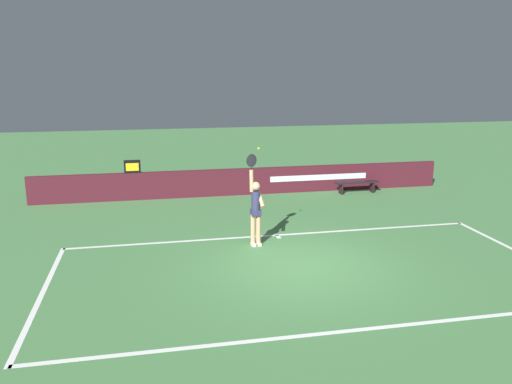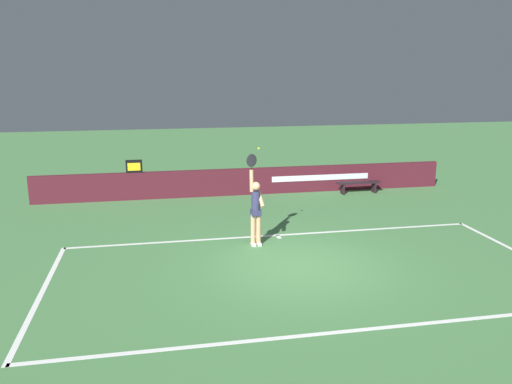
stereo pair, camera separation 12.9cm
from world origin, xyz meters
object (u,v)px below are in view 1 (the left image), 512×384
object	(u,v)px
speed_display	(132,167)
courtside_bench_near	(357,184)
tennis_player	(256,208)
tennis_ball	(259,149)

from	to	relation	value
speed_display	courtside_bench_near	xyz separation A→B (m)	(8.30, -0.62, -0.88)
speed_display	courtside_bench_near	bearing A→B (deg)	-4.30
tennis_player	tennis_ball	distance (m)	1.57
tennis_player	courtside_bench_near	size ratio (longest dim) A/B	1.49
tennis_player	tennis_ball	bearing A→B (deg)	41.34
speed_display	tennis_ball	world-z (taller)	tennis_ball
speed_display	tennis_player	xyz separation A→B (m)	(3.33, -5.70, -0.19)
speed_display	courtside_bench_near	size ratio (longest dim) A/B	0.34
tennis_player	speed_display	bearing A→B (deg)	120.27
speed_display	courtside_bench_near	world-z (taller)	speed_display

